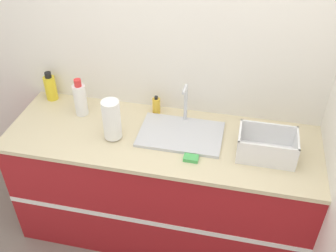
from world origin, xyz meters
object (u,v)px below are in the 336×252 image
Objects in this scene: sink at (181,132)px; paper_towel_roll at (112,120)px; dish_rack at (267,147)px; bottle_white_spray at (80,99)px; bottle_yellow at (51,87)px; soap_dispenser at (156,106)px.

paper_towel_roll is at bearing -164.18° from sink.
dish_rack is 1.27× the size of bottle_white_spray.
paper_towel_roll is 0.68m from bottle_yellow.
soap_dispenser is (0.51, 0.12, -0.06)m from bottle_white_spray.
bottle_yellow reaches higher than dish_rack.
paper_towel_roll is 0.40m from soap_dispenser.
bottle_yellow is at bearing 168.82° from dish_rack.
soap_dispenser is at bearing -0.88° from bottle_yellow.
sink is 1.95× the size of paper_towel_roll.
dish_rack is 2.57× the size of soap_dispenser.
paper_towel_roll is 1.01× the size of bottle_white_spray.
dish_rack is (0.54, -0.09, 0.04)m from sink.
dish_rack is at bearing 1.98° from paper_towel_roll.
bottle_white_spray is 2.02× the size of soap_dispenser.
paper_towel_roll is 0.97m from dish_rack.
dish_rack is (0.97, 0.03, -0.08)m from paper_towel_roll.
paper_towel_roll is 0.37m from bottle_white_spray.
dish_rack is 1.28m from bottle_white_spray.
sink is 0.55m from dish_rack.
sink is at bearing -6.95° from bottle_white_spray.
dish_rack reaches higher than soap_dispenser.
paper_towel_roll reaches higher than soap_dispenser.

